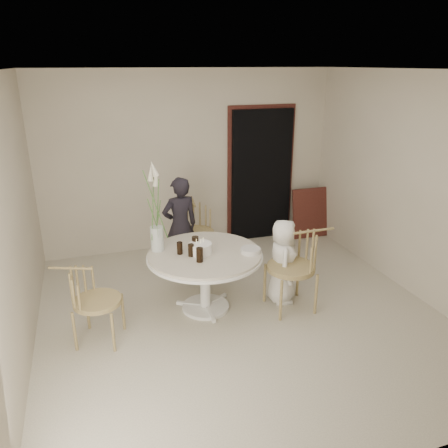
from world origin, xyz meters
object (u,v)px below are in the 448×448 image
object	(u,v)px
chair_right	(302,258)
boy	(282,261)
chair_left	(85,293)
girl	(180,226)
table	(205,261)
chair_far	(195,224)
birthday_cake	(201,248)
flower_vase	(156,220)

from	to	relation	value
chair_right	boy	xyz separation A→B (m)	(-0.16, 0.18, -0.10)
chair_left	chair_right	bearing A→B (deg)	-71.21
chair_right	girl	distance (m)	1.77
chair_left	girl	size ratio (longest dim) A/B	0.63
table	chair_far	distance (m)	1.37
girl	chair_left	bearing A→B (deg)	36.93
table	chair_left	world-z (taller)	chair_left
chair_right	birthday_cake	bearing A→B (deg)	-104.29
chair_right	birthday_cake	xyz separation A→B (m)	(-1.14, 0.28, 0.16)
girl	flower_vase	size ratio (longest dim) A/B	1.28
chair_far	flower_vase	size ratio (longest dim) A/B	0.85
table	boy	bearing A→B (deg)	-6.31
table	birthday_cake	size ratio (longest dim) A/B	5.17
chair_left	chair_far	bearing A→B (deg)	-24.52
flower_vase	boy	bearing A→B (deg)	-13.24
boy	birthday_cake	bearing A→B (deg)	101.35
birthday_cake	flower_vase	xyz separation A→B (m)	(-0.45, 0.24, 0.31)
table	girl	xyz separation A→B (m)	(-0.05, 1.07, 0.06)
chair_left	boy	xyz separation A→B (m)	(2.27, 0.11, -0.03)
chair_right	boy	distance (m)	0.26
table	flower_vase	bearing A→B (deg)	154.85
table	chair_left	size ratio (longest dim) A/B	1.56
boy	chair_right	bearing A→B (deg)	-122.43
table	boy	distance (m)	0.95
chair_far	chair_left	xyz separation A→B (m)	(-1.56, -1.57, -0.03)
chair_left	boy	size ratio (longest dim) A/B	0.81
chair_far	birthday_cake	world-z (taller)	birthday_cake
birthday_cake	chair_left	bearing A→B (deg)	-170.79
chair_far	chair_right	distance (m)	1.85
birthday_cake	boy	bearing A→B (deg)	-5.44
chair_left	boy	bearing A→B (deg)	-66.70
chair_far	chair_right	xyz separation A→B (m)	(0.87, -1.63, 0.05)
chair_far	flower_vase	xyz separation A→B (m)	(-0.72, -1.11, 0.52)
flower_vase	chair_left	bearing A→B (deg)	-151.69
girl	flower_vase	world-z (taller)	flower_vase
table	chair_right	distance (m)	1.13
girl	boy	world-z (taller)	girl
chair_right	boy	size ratio (longest dim) A/B	0.93
boy	flower_vase	size ratio (longest dim) A/B	0.99
girl	chair_right	bearing A→B (deg)	122.13
chair_far	birthday_cake	bearing A→B (deg)	-93.95
chair_right	birthday_cake	size ratio (longest dim) A/B	3.79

